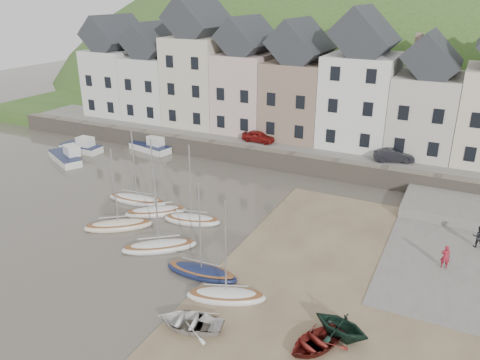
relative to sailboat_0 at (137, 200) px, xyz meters
The scene contains 25 objects.
ground 9.77m from the sailboat_0, 27.29° to the right, with size 160.00×160.00×0.00m, color #4E473D.
quay_land 28.86m from the sailboat_0, 72.50° to the left, with size 90.00×30.00×1.50m, color #325622.
quay_street 18.27m from the sailboat_0, 61.57° to the left, with size 70.00×7.00×0.10m, color slate.
seawall 15.25m from the sailboat_0, 55.29° to the left, with size 70.00×1.20×1.80m, color slate.
beach 20.18m from the sailboat_0, 12.82° to the right, with size 18.00×26.00×0.06m, color brown.
slipway 23.94m from the sailboat_0, ahead, with size 8.00×18.00×0.12m, color slate.
hillside 58.56m from the sailboat_0, 86.21° to the left, with size 134.40×84.00×84.00m.
townhouse_terrace 23.24m from the sailboat_0, 61.87° to the left, with size 61.05×8.00×13.93m.
sailboat_0 is the anchor object (origin of this frame).
sailboat_1 2.93m from the sailboat_0, 23.16° to the right, with size 4.68×4.10×6.32m.
sailboat_2 4.56m from the sailboat_0, 69.14° to the right, with size 4.84×4.20×6.32m.
sailboat_3 6.03m from the sailboat_0, 10.21° to the right, with size 4.62×2.52×6.32m.
sailboat_4 8.19m from the sailboat_0, 41.84° to the right, with size 4.89×4.28×6.32m.
sailboat_5 12.30m from the sailboat_0, 33.86° to the right, with size 4.82×1.73×6.32m.
sailboat_6 15.19m from the sailboat_0, 33.25° to the right, with size 4.78×3.07×6.32m.
motorboat_0 15.79m from the sailboat_0, 149.52° to the left, with size 4.74×1.75×1.70m.
motorboat_1 13.63m from the sailboat_0, 158.99° to the left, with size 5.61×3.93×1.70m.
motorboat_2 13.50m from the sailboat_0, 121.44° to the left, with size 5.27×2.73×1.70m.
rowboat_white 16.62m from the sailboat_0, 42.88° to the right, with size 2.48×3.48×0.72m, color silver.
rowboat_green 21.14m from the sailboat_0, 24.03° to the right, with size 2.49×2.88×1.52m, color black.
rowboat_red 20.87m from the sailboat_0, 28.16° to the right, with size 2.29×3.21×0.66m, color maroon.
person_red 23.40m from the sailboat_0, ahead, with size 0.56×0.37×1.55m, color maroon.
person_dark 25.53m from the sailboat_0, ahead, with size 0.75×0.59×1.55m, color black.
car_left 15.69m from the sailboat_0, 74.76° to the left, with size 1.39×3.46×1.18m, color maroon.
car_right 23.33m from the sailboat_0, 40.26° to the left, with size 1.24×3.54×1.17m, color black.
Camera 1 is at (14.49, -23.18, 16.09)m, focal length 35.07 mm.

